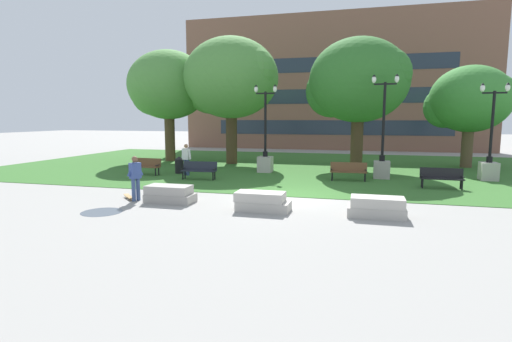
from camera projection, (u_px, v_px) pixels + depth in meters
ground_plane at (290, 197)px, 15.92m from camera, size 140.00×140.00×0.00m
grass_lawn at (318, 167)px, 25.49m from camera, size 40.00×20.00×0.02m
concrete_block_center at (170, 194)px, 14.91m from camera, size 1.80×0.90×0.64m
concrete_block_left at (262, 202)px, 13.59m from camera, size 1.85×0.90×0.64m
concrete_block_right at (377, 207)px, 12.75m from camera, size 1.80×0.90×0.64m
person_skateboarder at (135, 176)px, 15.12m from camera, size 0.43×0.58×1.71m
skateboard at (129, 197)px, 15.54m from camera, size 0.88×0.84×0.14m
puddle at (102, 212)px, 13.40m from camera, size 1.37×1.37×0.01m
park_bench_near_left at (442, 177)px, 17.75m from camera, size 1.81×0.57×0.90m
park_bench_near_right at (145, 165)px, 22.07m from camera, size 1.82×0.62×0.90m
park_bench_far_left at (199, 169)px, 20.38m from camera, size 1.83×0.66×0.90m
park_bench_far_right at (349, 170)px, 19.98m from camera, size 1.82×0.61×0.90m
lamp_post_right at (265, 155)px, 23.00m from camera, size 1.32×0.80×4.99m
lamp_post_left at (489, 161)px, 19.98m from camera, size 1.32×0.80×4.84m
lamp_post_center at (382, 158)px, 20.61m from camera, size 1.32×0.80×5.31m
tree_far_right at (469, 100)px, 24.86m from camera, size 5.11×4.87×6.35m
tree_far_left at (230, 79)px, 26.80m from camera, size 6.67×6.36×8.48m
tree_near_right at (357, 82)px, 23.82m from camera, size 6.19×5.90×7.85m
tree_near_left at (168, 86)px, 28.51m from camera, size 6.03×5.74×7.89m
trash_bin at (179, 165)px, 22.57m from camera, size 0.49×0.49×0.96m
person_bystander_near_lawn at (186, 158)px, 21.74m from camera, size 0.68×0.34×1.71m
building_facade_distant at (331, 82)px, 38.61m from camera, size 29.80×1.03×13.12m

